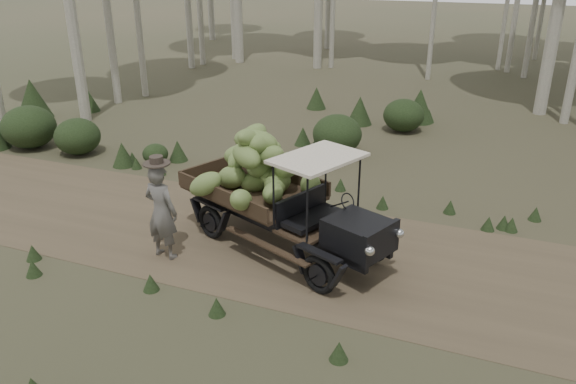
% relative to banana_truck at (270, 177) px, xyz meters
% --- Properties ---
extents(ground, '(120.00, 120.00, 0.00)m').
position_rel_banana_truck_xyz_m(ground, '(0.53, -0.14, -1.30)').
color(ground, '#473D2B').
rests_on(ground, ground).
extents(dirt_track, '(70.00, 4.00, 0.01)m').
position_rel_banana_truck_xyz_m(dirt_track, '(0.53, -0.14, -1.29)').
color(dirt_track, brown).
rests_on(dirt_track, ground).
extents(banana_truck, '(4.54, 2.96, 2.27)m').
position_rel_banana_truck_xyz_m(banana_truck, '(0.00, 0.00, 0.00)').
color(banana_truck, black).
rests_on(banana_truck, ground).
extents(farmer, '(0.69, 0.52, 1.93)m').
position_rel_banana_truck_xyz_m(farmer, '(-1.53, -1.31, -0.38)').
color(farmer, '#595551').
rests_on(farmer, ground).
extents(undergrowth, '(23.48, 23.09, 1.31)m').
position_rel_banana_truck_xyz_m(undergrowth, '(-0.20, -1.10, -0.77)').
color(undergrowth, '#233319').
rests_on(undergrowth, ground).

